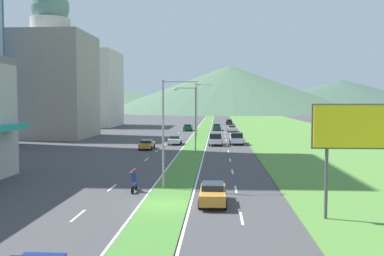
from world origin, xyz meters
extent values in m
plane|color=#424244|center=(0.00, 0.00, 0.00)|extent=(600.00, 600.00, 0.00)
cube|color=#477F33|center=(0.00, 60.00, 0.03)|extent=(3.20, 240.00, 0.06)
cube|color=#518438|center=(20.60, 60.00, 0.03)|extent=(24.00, 240.00, 0.06)
cube|color=silver|center=(-5.10, -2.93, 0.01)|extent=(0.16, 2.80, 0.01)
cube|color=silver|center=(-5.10, 5.60, 0.01)|extent=(0.16, 2.80, 0.01)
cube|color=silver|center=(-5.10, 14.14, 0.01)|extent=(0.16, 2.80, 0.01)
cube|color=silver|center=(-5.10, 22.67, 0.01)|extent=(0.16, 2.80, 0.01)
cube|color=silver|center=(-5.10, 31.21, 0.01)|extent=(0.16, 2.80, 0.01)
cube|color=silver|center=(-5.10, 39.74, 0.01)|extent=(0.16, 2.80, 0.01)
cube|color=silver|center=(-5.10, 48.27, 0.01)|extent=(0.16, 2.80, 0.01)
cube|color=silver|center=(-5.10, 56.81, 0.01)|extent=(0.16, 2.80, 0.01)
cube|color=silver|center=(-5.10, 65.34, 0.01)|extent=(0.16, 2.80, 0.01)
cube|color=silver|center=(-5.10, 73.88, 0.01)|extent=(0.16, 2.80, 0.01)
cube|color=silver|center=(-5.10, 82.41, 0.01)|extent=(0.16, 2.80, 0.01)
cube|color=silver|center=(5.10, -2.93, 0.01)|extent=(0.16, 2.80, 0.01)
cube|color=silver|center=(5.10, 5.60, 0.01)|extent=(0.16, 2.80, 0.01)
cube|color=silver|center=(5.10, 14.14, 0.01)|extent=(0.16, 2.80, 0.01)
cube|color=silver|center=(5.10, 22.67, 0.01)|extent=(0.16, 2.80, 0.01)
cube|color=silver|center=(5.10, 31.21, 0.01)|extent=(0.16, 2.80, 0.01)
cube|color=silver|center=(5.10, 39.74, 0.01)|extent=(0.16, 2.80, 0.01)
cube|color=silver|center=(5.10, 48.27, 0.01)|extent=(0.16, 2.80, 0.01)
cube|color=silver|center=(5.10, 56.81, 0.01)|extent=(0.16, 2.80, 0.01)
cube|color=silver|center=(5.10, 65.34, 0.01)|extent=(0.16, 2.80, 0.01)
cube|color=silver|center=(5.10, 73.88, 0.01)|extent=(0.16, 2.80, 0.01)
cube|color=silver|center=(5.10, 82.41, 0.01)|extent=(0.16, 2.80, 0.01)
cube|color=silver|center=(-1.75, 60.00, 0.01)|extent=(0.16, 240.00, 0.01)
cube|color=silver|center=(1.75, 60.00, 0.01)|extent=(0.16, 240.00, 0.01)
cube|color=#9E9384|center=(-28.60, 52.36, 10.02)|extent=(14.83, 14.83, 20.03)
cylinder|color=beige|center=(-28.60, 52.36, 21.47)|extent=(7.54, 7.54, 2.87)
sphere|color=slate|center=(-28.60, 52.36, 25.06)|extent=(7.18, 7.18, 7.18)
cube|color=beige|center=(-33.15, 88.38, 10.36)|extent=(17.30, 17.30, 20.71)
cone|color=#47664C|center=(-99.71, 289.81, 10.84)|extent=(214.23, 214.23, 21.67)
cone|color=#47664C|center=(10.89, 243.17, 14.59)|extent=(158.90, 158.90, 29.17)
cone|color=#3D5647|center=(91.36, 283.63, 11.02)|extent=(157.42, 157.42, 22.03)
cylinder|color=#99999E|center=(-0.80, 5.44, 4.44)|extent=(0.18, 0.18, 8.87)
cylinder|color=#99999E|center=(0.61, 5.56, 8.72)|extent=(2.84, 0.33, 0.10)
ellipsoid|color=silver|center=(2.03, 5.67, 8.52)|extent=(0.56, 0.28, 0.20)
cylinder|color=#99999E|center=(0.55, 29.50, 4.52)|extent=(0.18, 0.18, 9.04)
cylinder|color=#99999E|center=(-0.79, 29.57, 8.89)|extent=(2.70, 0.25, 0.10)
ellipsoid|color=silver|center=(-2.14, 29.64, 8.69)|extent=(0.56, 0.28, 0.20)
cylinder|color=#99999E|center=(-0.49, 53.55, 5.19)|extent=(0.18, 0.18, 10.38)
cylinder|color=#99999E|center=(0.86, 53.53, 10.23)|extent=(2.71, 0.14, 0.10)
ellipsoid|color=silver|center=(2.22, 53.51, 10.03)|extent=(0.56, 0.28, 0.20)
cylinder|color=#4C4C51|center=(10.17, -2.85, 2.20)|extent=(0.20, 0.20, 4.41)
cube|color=yellow|center=(12.12, -2.95, 5.66)|extent=(5.59, 0.16, 2.51)
cube|color=#4C4C51|center=(12.12, -2.83, 5.66)|extent=(5.79, 0.08, 2.71)
cube|color=#0C5128|center=(3.33, 73.59, 0.71)|extent=(1.73, 4.30, 0.78)
cube|color=black|center=(3.33, 73.77, 1.32)|extent=(1.49, 1.89, 0.46)
cylinder|color=black|center=(4.16, 72.26, 0.32)|extent=(0.22, 0.64, 0.64)
cylinder|color=black|center=(2.50, 72.26, 0.32)|extent=(0.22, 0.64, 0.64)
cylinder|color=black|center=(4.16, 74.93, 0.32)|extent=(0.22, 0.64, 0.64)
cylinder|color=black|center=(2.50, 74.93, 0.32)|extent=(0.22, 0.64, 0.64)
cube|color=black|center=(6.91, 98.36, 0.65)|extent=(1.73, 4.39, 0.66)
cube|color=black|center=(6.91, 98.53, 1.26)|extent=(1.49, 1.93, 0.55)
cylinder|color=black|center=(7.74, 97.00, 0.32)|extent=(0.22, 0.64, 0.64)
cylinder|color=black|center=(6.08, 97.00, 0.32)|extent=(0.22, 0.64, 0.64)
cylinder|color=black|center=(7.74, 99.71, 0.32)|extent=(0.22, 0.64, 0.64)
cylinder|color=black|center=(6.08, 99.71, 0.32)|extent=(0.22, 0.64, 0.64)
cube|color=#C6842D|center=(3.28, 0.55, 0.68)|extent=(1.75, 4.55, 0.73)
cube|color=black|center=(3.28, 0.73, 1.25)|extent=(1.50, 2.00, 0.40)
cylinder|color=black|center=(4.12, -0.86, 0.32)|extent=(0.22, 0.64, 0.64)
cylinder|color=black|center=(2.44, -0.86, 0.32)|extent=(0.22, 0.64, 0.64)
cylinder|color=black|center=(4.12, 1.96, 0.32)|extent=(0.22, 0.64, 0.64)
cylinder|color=black|center=(2.44, 1.96, 0.32)|extent=(0.22, 0.64, 0.64)
cube|color=silver|center=(-3.38, 40.31, 0.66)|extent=(1.85, 4.17, 0.68)
cube|color=black|center=(-3.38, 40.14, 1.21)|extent=(1.59, 1.84, 0.42)
cylinder|color=black|center=(-4.27, 41.60, 0.32)|extent=(0.22, 0.64, 0.64)
cylinder|color=black|center=(-2.50, 41.60, 0.32)|extent=(0.22, 0.64, 0.64)
cylinder|color=black|center=(-4.27, 39.02, 0.32)|extent=(0.22, 0.64, 0.64)
cylinder|color=black|center=(-2.50, 39.02, 0.32)|extent=(0.22, 0.64, 0.64)
cube|color=#0C5128|center=(-3.51, 71.52, 0.70)|extent=(1.87, 4.52, 0.76)
cube|color=black|center=(-3.51, 71.34, 1.32)|extent=(1.61, 1.99, 0.47)
cylinder|color=black|center=(-4.41, 72.92, 0.32)|extent=(0.22, 0.64, 0.64)
cylinder|color=black|center=(-2.61, 72.92, 0.32)|extent=(0.22, 0.64, 0.64)
cylinder|color=black|center=(-4.41, 70.11, 0.32)|extent=(0.22, 0.64, 0.64)
cylinder|color=black|center=(-2.61, 70.11, 0.32)|extent=(0.22, 0.64, 0.64)
cube|color=#C6842D|center=(-6.87, 33.38, 0.64)|extent=(1.77, 4.61, 0.64)
cube|color=black|center=(-6.87, 33.20, 1.17)|extent=(1.52, 2.03, 0.42)
cylinder|color=black|center=(-7.72, 34.81, 0.32)|extent=(0.22, 0.64, 0.64)
cylinder|color=black|center=(-6.02, 34.81, 0.32)|extent=(0.22, 0.64, 0.64)
cylinder|color=black|center=(-7.72, 31.95, 0.32)|extent=(0.22, 0.64, 0.64)
cylinder|color=black|center=(-6.02, 31.95, 0.32)|extent=(0.22, 0.64, 0.64)
cube|color=silver|center=(6.77, 68.76, 0.66)|extent=(1.73, 4.06, 0.67)
cube|color=black|center=(6.77, 68.93, 1.22)|extent=(1.49, 1.79, 0.46)
cylinder|color=black|center=(7.60, 67.51, 0.32)|extent=(0.22, 0.64, 0.64)
cylinder|color=black|center=(5.94, 67.51, 0.32)|extent=(0.22, 0.64, 0.64)
cylinder|color=black|center=(7.60, 70.02, 0.32)|extent=(0.22, 0.64, 0.64)
cylinder|color=black|center=(5.94, 70.02, 0.32)|extent=(0.22, 0.64, 0.64)
cube|color=silver|center=(3.23, 39.85, 0.80)|extent=(2.00, 5.40, 0.80)
cube|color=black|center=(3.23, 38.25, 1.60)|extent=(1.84, 2.00, 0.80)
cube|color=silver|center=(4.17, 40.95, 1.42)|extent=(0.10, 3.20, 0.44)
cube|color=silver|center=(2.29, 40.95, 1.42)|extent=(0.10, 3.20, 0.44)
cube|color=silver|center=(3.23, 42.50, 1.42)|extent=(1.84, 0.10, 0.44)
cylinder|color=black|center=(4.19, 38.23, 0.40)|extent=(0.26, 0.80, 0.80)
cylinder|color=black|center=(2.27, 38.23, 0.40)|extent=(0.26, 0.80, 0.80)
cylinder|color=black|center=(4.19, 41.47, 0.40)|extent=(0.26, 0.80, 0.80)
cylinder|color=black|center=(2.27, 41.47, 0.40)|extent=(0.26, 0.80, 0.80)
cube|color=silver|center=(6.63, 41.27, 0.80)|extent=(2.00, 5.40, 0.80)
cube|color=black|center=(6.63, 39.67, 1.60)|extent=(1.84, 2.00, 0.80)
cube|color=silver|center=(7.57, 42.37, 1.42)|extent=(0.10, 3.20, 0.44)
cube|color=silver|center=(5.69, 42.37, 1.42)|extent=(0.10, 3.20, 0.44)
cube|color=silver|center=(6.63, 43.92, 1.42)|extent=(1.84, 0.10, 0.44)
cylinder|color=black|center=(7.59, 39.65, 0.40)|extent=(0.26, 0.80, 0.80)
cylinder|color=black|center=(5.67, 39.65, 0.40)|extent=(0.26, 0.80, 0.80)
cylinder|color=black|center=(7.59, 42.89, 0.40)|extent=(0.26, 0.80, 0.80)
cylinder|color=black|center=(5.67, 42.89, 0.40)|extent=(0.26, 0.80, 0.80)
cylinder|color=black|center=(-2.96, 4.90, 0.30)|extent=(0.10, 0.60, 0.60)
cylinder|color=black|center=(-2.96, 3.50, 0.30)|extent=(0.12, 0.60, 0.60)
cube|color=navy|center=(-2.96, 4.20, 0.47)|extent=(0.20, 1.12, 0.25)
ellipsoid|color=navy|center=(-2.96, 4.40, 0.83)|extent=(0.24, 0.44, 0.24)
cube|color=navy|center=(-2.96, 4.10, 1.20)|extent=(0.36, 0.28, 0.70)
sphere|color=red|center=(-2.96, 4.15, 1.67)|extent=(0.26, 0.26, 0.26)
camera|label=1|loc=(3.64, -28.68, 7.23)|focal=39.83mm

